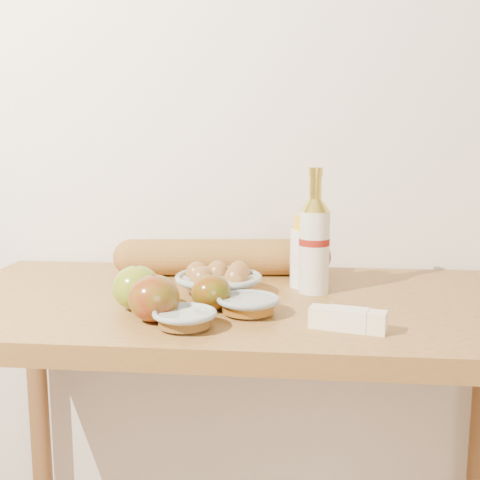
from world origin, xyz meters
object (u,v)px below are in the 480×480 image
object	(u,v)px
cream_bottle	(308,254)
egg_bowl	(219,281)
table	(242,357)
baguette	(222,257)
bourbon_bottle	(314,242)

from	to	relation	value
cream_bottle	egg_bowl	world-z (taller)	cream_bottle
table	egg_bowl	xyz separation A→B (m)	(-0.05, 0.02, 0.15)
table	baguette	bearing A→B (deg)	108.27
egg_bowl	table	bearing A→B (deg)	-25.94
table	cream_bottle	world-z (taller)	cream_bottle
egg_bowl	baguette	world-z (taller)	baguette
cream_bottle	table	bearing A→B (deg)	-128.35
cream_bottle	baguette	world-z (taller)	cream_bottle
baguette	cream_bottle	bearing A→B (deg)	-30.78
cream_bottle	egg_bowl	distance (m)	0.20
table	cream_bottle	xyz separation A→B (m)	(0.13, 0.10, 0.19)
bourbon_bottle	baguette	size ratio (longest dim) A/B	0.50
cream_bottle	baguette	bearing A→B (deg)	168.39
table	baguette	size ratio (longest dim) A/B	2.39
table	egg_bowl	bearing A→B (deg)	154.06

